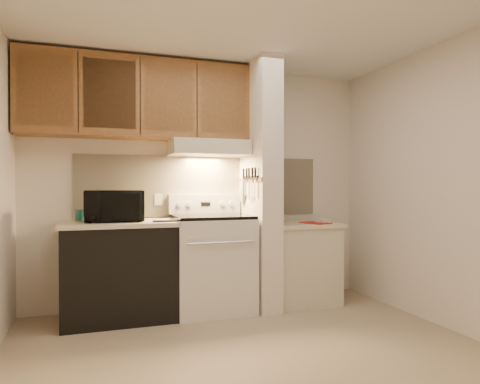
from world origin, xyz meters
name	(u,v)px	position (x,y,z in m)	size (l,w,h in m)	color
floor	(252,353)	(0.00, 0.00, 0.00)	(3.60, 3.60, 0.00)	tan
ceiling	(252,13)	(0.00, 0.00, 2.50)	(3.60, 3.60, 0.00)	white
wall_back	(203,185)	(0.00, 1.50, 1.25)	(3.60, 0.02, 2.50)	silver
wall_right	(446,185)	(1.80, 0.00, 1.25)	(0.02, 3.00, 2.50)	silver
backsplash	(204,186)	(0.00, 1.49, 1.24)	(2.60, 0.02, 0.63)	beige
range_body	(212,264)	(0.00, 1.16, 0.46)	(0.76, 0.65, 0.92)	silver
oven_window	(221,266)	(0.00, 0.84, 0.50)	(0.50, 0.01, 0.30)	black
oven_handle	(222,243)	(0.00, 0.80, 0.72)	(0.02, 0.02, 0.65)	silver
cooktop	(212,217)	(0.00, 1.16, 0.94)	(0.74, 0.64, 0.03)	black
range_backguard	(205,204)	(0.00, 1.44, 1.05)	(0.76, 0.08, 0.20)	silver
range_display	(206,204)	(0.00, 1.40, 1.05)	(0.10, 0.01, 0.04)	black
range_knob_left_outer	(179,204)	(-0.28, 1.40, 1.05)	(0.05, 0.05, 0.02)	silver
range_knob_left_inner	(189,204)	(-0.18, 1.40, 1.05)	(0.05, 0.05, 0.02)	silver
range_knob_right_inner	(222,204)	(0.18, 1.40, 1.05)	(0.05, 0.05, 0.02)	silver
range_knob_right_outer	(231,204)	(0.28, 1.40, 1.05)	(0.05, 0.05, 0.02)	silver
dishwasher_front	(120,272)	(-0.88, 1.17, 0.43)	(1.00, 0.63, 0.87)	black
left_countertop	(120,223)	(-0.88, 1.17, 0.89)	(1.04, 0.67, 0.04)	beige
spoon_rest	(166,221)	(-0.48, 0.97, 0.92)	(0.23, 0.07, 0.02)	black
teal_jar	(80,215)	(-1.23, 1.39, 0.96)	(0.09, 0.09, 0.10)	#1F6D66
outlet	(158,199)	(-0.48, 1.48, 1.10)	(0.08, 0.01, 0.12)	beige
microwave	(114,206)	(-0.93, 1.15, 1.05)	(0.52, 0.35, 0.29)	black
partition_pillar	(260,185)	(0.51, 1.15, 1.25)	(0.22, 0.70, 2.50)	silver
pillar_trim	(249,180)	(0.39, 1.15, 1.30)	(0.01, 0.70, 0.04)	brown
knife_strip	(250,178)	(0.39, 1.10, 1.32)	(0.02, 0.42, 0.04)	black
knife_blade_a	(255,188)	(0.38, 0.93, 1.22)	(0.01, 0.04, 0.16)	silver
knife_handle_a	(255,172)	(0.38, 0.93, 1.37)	(0.02, 0.02, 0.10)	black
knife_blade_b	(251,189)	(0.38, 1.03, 1.21)	(0.01, 0.04, 0.18)	silver
knife_handle_b	(252,173)	(0.38, 1.01, 1.37)	(0.02, 0.02, 0.10)	black
knife_blade_c	(249,190)	(0.38, 1.10, 1.20)	(0.01, 0.04, 0.20)	silver
knife_handle_c	(249,173)	(0.38, 1.11, 1.37)	(0.02, 0.02, 0.10)	black
knife_blade_d	(246,188)	(0.38, 1.19, 1.22)	(0.01, 0.04, 0.16)	silver
knife_handle_d	(247,173)	(0.38, 1.18, 1.37)	(0.02, 0.02, 0.10)	black
knife_blade_e	(244,189)	(0.38, 1.26, 1.21)	(0.01, 0.04, 0.18)	silver
knife_handle_e	(244,173)	(0.38, 1.27, 1.37)	(0.02, 0.02, 0.10)	black
oven_mitt	(242,192)	(0.38, 1.32, 1.18)	(0.03, 0.09, 0.21)	gray
right_cab_base	(300,264)	(0.97, 1.15, 0.40)	(0.70, 0.60, 0.81)	beige
right_countertop	(300,224)	(0.97, 1.15, 0.83)	(0.74, 0.64, 0.04)	beige
red_folder	(315,223)	(1.07, 1.00, 0.85)	(0.21, 0.28, 0.01)	red
white_box	(323,221)	(1.19, 1.05, 0.87)	(0.15, 0.10, 0.04)	white
range_hood	(208,148)	(0.00, 1.28, 1.62)	(0.78, 0.44, 0.15)	beige
hood_lip	(214,151)	(0.00, 1.07, 1.58)	(0.78, 0.04, 0.06)	beige
upper_cabinets	(139,99)	(-0.69, 1.32, 2.08)	(2.18, 0.33, 0.77)	brown
cab_door_a	(45,89)	(-1.51, 1.17, 2.08)	(0.46, 0.01, 0.63)	brown
cab_gap_a	(78,92)	(-1.23, 1.16, 2.08)	(0.01, 0.01, 0.73)	black
cab_door_b	(110,94)	(-0.96, 1.17, 2.08)	(0.46, 0.01, 0.63)	brown
cab_gap_b	(140,96)	(-0.69, 1.16, 2.08)	(0.01, 0.01, 0.73)	black
cab_door_c	(169,98)	(-0.42, 1.17, 2.08)	(0.46, 0.01, 0.63)	brown
cab_gap_c	(197,100)	(-0.14, 1.16, 2.08)	(0.01, 0.01, 0.73)	black
cab_door_d	(224,101)	(0.13, 1.17, 2.08)	(0.46, 0.01, 0.63)	brown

